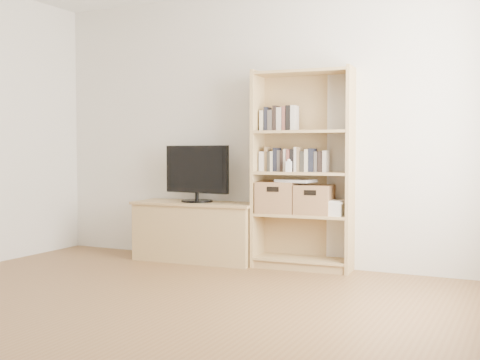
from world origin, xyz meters
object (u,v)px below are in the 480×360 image
Objects in this scene: bookshelf at (303,170)px; basket_left at (277,197)px; television at (197,173)px; baby_monitor at (289,167)px; tv_stand at (197,233)px; laptop at (296,181)px; basket_right at (314,200)px.

basket_left is (-0.24, -0.02, -0.26)m from bookshelf.
television is 2.05× the size of basket_left.
tv_stand is at bearing 175.33° from baby_monitor.
bookshelf is at bearing 10.17° from television.
television is at bearing 179.68° from bookshelf.
bookshelf is 18.79× the size of baby_monitor.
baby_monitor reaches higher than laptop.
basket_right is at bearing 9.96° from television.
basket_left is (-0.15, 0.09, -0.29)m from baby_monitor.
basket_left is at bearing -168.63° from laptop.
television is (0.00, 0.00, 0.58)m from tv_stand.
basket_left is at bearing -178.81° from bookshelf.
television is 7.41× the size of baby_monitor.
bookshelf reaches higher than basket_left.
television reaches higher than basket_right.
bookshelf is 0.29m from basket_right.
bookshelf is at bearing 178.43° from basket_right.
tv_stand is 0.66× the size of bookshelf.
laptop is (0.03, 0.10, -0.13)m from baby_monitor.
laptop is (1.00, 0.05, -0.05)m from television.
baby_monitor is 0.30× the size of laptop.
laptop is at bearing -3.27° from basket_left.
basket_left reaches higher than basket_right.
baby_monitor is 0.38m from basket_right.
bookshelf is 5.20× the size of basket_left.
baby_monitor is (0.97, -0.04, 0.65)m from tv_stand.
laptop is (1.00, 0.05, 0.52)m from tv_stand.
television reaches higher than basket_left.
baby_monitor is at bearing -36.93° from basket_left.
tv_stand is at bearing -168.85° from laptop.
tv_stand is 3.72× the size of laptop.
tv_stand is 1.69× the size of television.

